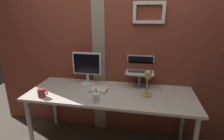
% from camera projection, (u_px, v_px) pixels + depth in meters
% --- Properties ---
extents(brick_wall_back, '(3.53, 0.16, 2.54)m').
position_uv_depth(brick_wall_back, '(115.00, 44.00, 2.36)').
color(brick_wall_back, brown).
rests_on(brick_wall_back, ground_plane).
extents(desk, '(1.97, 0.72, 0.76)m').
position_uv_depth(desk, '(110.00, 98.00, 2.14)').
color(desk, beige).
rests_on(desk, ground_plane).
extents(monitor, '(0.38, 0.18, 0.42)m').
position_uv_depth(monitor, '(87.00, 66.00, 2.33)').
color(monitor, white).
rests_on(monitor, desk).
extents(laptop_stand, '(0.28, 0.22, 0.19)m').
position_uv_depth(laptop_stand, '(139.00, 77.00, 2.25)').
color(laptop_stand, gray).
rests_on(laptop_stand, desk).
extents(laptop, '(0.35, 0.25, 0.20)m').
position_uv_depth(laptop, '(140.00, 67.00, 2.27)').
color(laptop, silver).
rests_on(laptop, laptop_stand).
extents(desk_lamp, '(0.12, 0.20, 0.32)m').
position_uv_depth(desk_lamp, '(147.00, 81.00, 1.93)').
color(desk_lamp, tan).
rests_on(desk_lamp, desk).
extents(pen_cup, '(0.07, 0.07, 0.17)m').
position_uv_depth(pen_cup, '(96.00, 98.00, 1.88)').
color(pen_cup, white).
rests_on(pen_cup, desk).
extents(coffee_mug, '(0.12, 0.08, 0.10)m').
position_uv_depth(coffee_mug, '(42.00, 93.00, 1.99)').
color(coffee_mug, maroon).
rests_on(coffee_mug, desk).
extents(paper_clutter_stack, '(0.21, 0.16, 0.04)m').
position_uv_depth(paper_clutter_stack, '(99.00, 90.00, 2.14)').
color(paper_clutter_stack, silver).
rests_on(paper_clutter_stack, desk).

